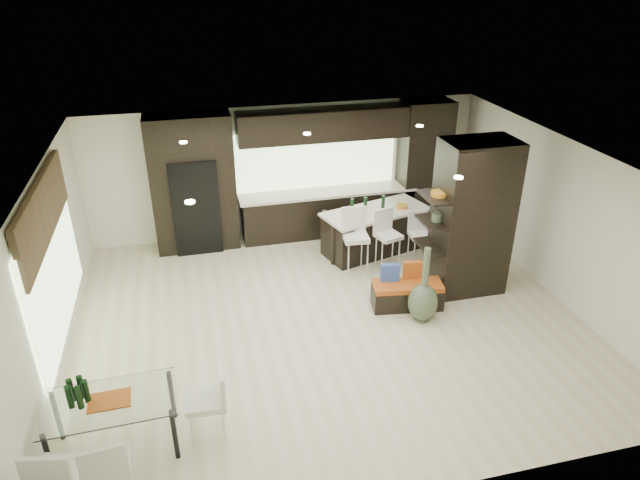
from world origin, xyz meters
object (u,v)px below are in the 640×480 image
object	(u,v)px
chair_near	(108,469)
chair_end	(206,404)
stool_right	(419,244)
chair_far	(61,478)
kitchen_island	(375,231)
dining_table	(115,425)
stool_left	(355,248)
floor_vase	(424,285)
bench	(407,295)
stool_mid	(388,246)

from	to	relation	value
chair_near	chair_end	world-z (taller)	chair_end
stool_right	chair_far	world-z (taller)	chair_far
kitchen_island	dining_table	xyz separation A→B (m)	(-4.64, -4.14, -0.07)
dining_table	stool_left	bearing A→B (deg)	38.23
kitchen_island	stool_right	size ratio (longest dim) A/B	2.46
dining_table	chair_near	distance (m)	0.75
stool_right	chair_end	xyz separation A→B (m)	(-4.20, -3.41, 0.02)
stool_right	dining_table	distance (m)	6.28
dining_table	chair_end	size ratio (longest dim) A/B	1.70
kitchen_island	floor_vase	bearing A→B (deg)	-106.54
bench	chair_far	bearing A→B (deg)	-142.17
chair_near	bench	bearing A→B (deg)	26.42
floor_vase	chair_near	world-z (taller)	floor_vase
stool_left	chair_near	xyz separation A→B (m)	(-4.00, -4.11, -0.07)
chair_near	stool_right	bearing A→B (deg)	32.76
floor_vase	stool_left	bearing A→B (deg)	109.43
stool_left	stool_right	size ratio (longest dim) A/B	1.20
stool_right	chair_end	distance (m)	5.41
bench	stool_mid	bearing A→B (deg)	93.09
stool_left	stool_mid	world-z (taller)	stool_left
stool_mid	chair_far	size ratio (longest dim) A/B	1.04
kitchen_island	stool_left	xyz separation A→B (m)	(-0.64, -0.77, 0.07)
floor_vase	dining_table	world-z (taller)	floor_vase
bench	dining_table	size ratio (longest dim) A/B	0.77
stool_right	bench	size ratio (longest dim) A/B	0.73
stool_right	chair_near	size ratio (longest dim) A/B	0.96
bench	chair_near	distance (m)	5.32
dining_table	bench	bearing A→B (deg)	22.66
stool_left	stool_right	world-z (taller)	stool_left
stool_left	chair_near	bearing A→B (deg)	-128.87
stool_mid	stool_left	bearing A→B (deg)	164.82
bench	stool_right	bearing A→B (deg)	68.95
dining_table	kitchen_island	bearing A→B (deg)	39.87
chair_near	chair_end	size ratio (longest dim) A/B	0.99
kitchen_island	floor_vase	xyz separation A→B (m)	(-0.03, -2.50, 0.22)
stool_right	dining_table	bearing A→B (deg)	-144.56
bench	floor_vase	world-z (taller)	floor_vase
kitchen_island	chair_near	bearing A→B (deg)	-149.41
stool_left	stool_mid	distance (m)	0.64
stool_mid	chair_near	size ratio (longest dim) A/B	1.07
bench	dining_table	distance (m)	4.97
stool_left	stool_mid	size ratio (longest dim) A/B	1.08
bench	floor_vase	xyz separation A→B (m)	(0.10, -0.42, 0.43)
chair_far	stool_right	bearing A→B (deg)	47.79
kitchen_island	chair_far	distance (m)	7.07
chair_end	floor_vase	bearing A→B (deg)	-62.16
kitchen_island	floor_vase	distance (m)	2.50
stool_left	dining_table	world-z (taller)	stool_left
floor_vase	chair_near	size ratio (longest dim) A/B	1.49
stool_right	floor_vase	distance (m)	1.90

